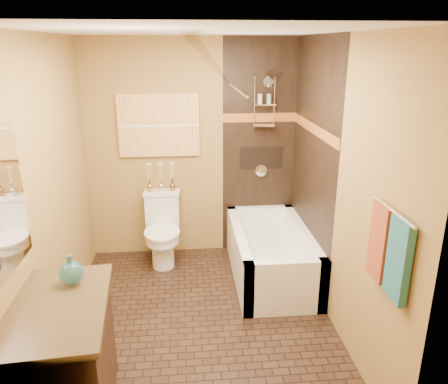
{
  "coord_description": "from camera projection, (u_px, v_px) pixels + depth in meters",
  "views": [
    {
      "loc": [
        -0.1,
        -3.41,
        2.4
      ],
      "look_at": [
        0.26,
        0.4,
        1.11
      ],
      "focal_mm": 35.0,
      "sensor_mm": 36.0,
      "label": 1
    }
  ],
  "objects": [
    {
      "name": "mosaic_band_right",
      "position": [
        313.0,
        129.0,
        4.29
      ],
      "size": [
        0.01,
        1.5,
        0.1
      ],
      "primitive_type": "cube",
      "color": "#943E1B",
      "rests_on": "alcove_tile_right"
    },
    {
      "name": "towel_bar",
      "position": [
        393.0,
        211.0,
        2.64
      ],
      "size": [
        0.02,
        0.55,
        0.02
      ],
      "primitive_type": "cylinder",
      "rotation": [
        1.57,
        0.0,
        0.0
      ],
      "color": "silver",
      "rests_on": "wall_right"
    },
    {
      "name": "wall_back",
      "position": [
        192.0,
        151.0,
        5.01
      ],
      "size": [
        2.4,
        0.02,
        2.5
      ],
      "primitive_type": "cube",
      "color": "olive",
      "rests_on": "floor"
    },
    {
      "name": "curtain_rod",
      "position": [
        235.0,
        88.0,
        4.09
      ],
      "size": [
        0.03,
        1.55,
        0.03
      ],
      "primitive_type": "cylinder",
      "rotation": [
        1.57,
        0.0,
        0.0
      ],
      "color": "silver",
      "rests_on": "wall_back"
    },
    {
      "name": "wall_front",
      "position": [
        208.0,
        288.0,
        2.18
      ],
      "size": [
        2.4,
        0.02,
        2.5
      ],
      "primitive_type": "cube",
      "color": "olive",
      "rests_on": "floor"
    },
    {
      "name": "teal_bottle",
      "position": [
        71.0,
        270.0,
        2.91
      ],
      "size": [
        0.2,
        0.2,
        0.25
      ],
      "primitive_type": null,
      "rotation": [
        0.0,
        0.0,
        0.29
      ],
      "color": "#226668",
      "rests_on": "vanity"
    },
    {
      "name": "alcove_tile_right",
      "position": [
        312.0,
        165.0,
        4.41
      ],
      "size": [
        0.01,
        1.5,
        2.5
      ],
      "primitive_type": "cube",
      "color": "black",
      "rests_on": "wall_right"
    },
    {
      "name": "bathtub",
      "position": [
        271.0,
        258.0,
        4.7
      ],
      "size": [
        0.8,
        1.5,
        0.55
      ],
      "color": "white",
      "rests_on": "floor"
    },
    {
      "name": "alcove_tile_back",
      "position": [
        259.0,
        149.0,
        5.07
      ],
      "size": [
        0.85,
        0.01,
        2.5
      ],
      "primitive_type": "cube",
      "color": "black",
      "rests_on": "wall_back"
    },
    {
      "name": "towel_teal",
      "position": [
        399.0,
        260.0,
        2.61
      ],
      "size": [
        0.05,
        0.22,
        0.52
      ],
      "primitive_type": "cube",
      "color": "#20596C",
      "rests_on": "towel_bar"
    },
    {
      "name": "sunset_painting",
      "position": [
        159.0,
        125.0,
        4.86
      ],
      "size": [
        0.9,
        0.04,
        0.7
      ],
      "primitive_type": "cube",
      "color": "#C4742E",
      "rests_on": "wall_back"
    },
    {
      "name": "wall_right",
      "position": [
        339.0,
        188.0,
        3.7
      ],
      "size": [
        0.02,
        3.0,
        2.5
      ],
      "primitive_type": "cube",
      "color": "olive",
      "rests_on": "floor"
    },
    {
      "name": "alcove_niche",
      "position": [
        261.0,
        158.0,
        5.1
      ],
      "size": [
        0.5,
        0.01,
        0.25
      ],
      "primitive_type": "cube",
      "color": "black",
      "rests_on": "alcove_tile_back"
    },
    {
      "name": "toilet",
      "position": [
        163.0,
        229.0,
        4.97
      ],
      "size": [
        0.42,
        0.61,
        0.81
      ],
      "rotation": [
        0.0,
        0.0,
        -0.06
      ],
      "color": "white",
      "rests_on": "floor"
    },
    {
      "name": "floor",
      "position": [
        200.0,
        321.0,
        4.0
      ],
      "size": [
        3.0,
        3.0,
        0.0
      ],
      "primitive_type": "plane",
      "color": "black",
      "rests_on": "ground"
    },
    {
      "name": "wall_left",
      "position": [
        47.0,
        197.0,
        3.49
      ],
      "size": [
        0.02,
        3.0,
        2.5
      ],
      "primitive_type": "cube",
      "color": "olive",
      "rests_on": "floor"
    },
    {
      "name": "vanity",
      "position": [
        63.0,
        364.0,
        2.83
      ],
      "size": [
        0.68,
        1.04,
        0.88
      ],
      "rotation": [
        0.0,
        0.0,
        0.08
      ],
      "color": "black",
      "rests_on": "floor"
    },
    {
      "name": "shower_fixtures",
      "position": [
        264.0,
        115.0,
        4.83
      ],
      "size": [
        0.24,
        0.33,
        1.16
      ],
      "color": "silver",
      "rests_on": "floor"
    },
    {
      "name": "bud_vases",
      "position": [
        161.0,
        177.0,
        4.96
      ],
      "size": [
        0.33,
        0.07,
        0.32
      ],
      "color": "gold",
      "rests_on": "toilet"
    },
    {
      "name": "towel_rust",
      "position": [
        380.0,
        242.0,
        2.85
      ],
      "size": [
        0.05,
        0.22,
        0.52
      ],
      "primitive_type": "cube",
      "color": "maroon",
      "rests_on": "towel_bar"
    },
    {
      "name": "ceiling",
      "position": [
        194.0,
        31.0,
        3.19
      ],
      "size": [
        3.0,
        3.0,
        0.0
      ],
      "primitive_type": "plane",
      "color": "silver",
      "rests_on": "wall_back"
    },
    {
      "name": "mosaic_band_back",
      "position": [
        260.0,
        118.0,
        4.94
      ],
      "size": [
        0.85,
        0.01,
        0.1
      ],
      "primitive_type": "cube",
      "color": "#943E1B",
      "rests_on": "alcove_tile_back"
    }
  ]
}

